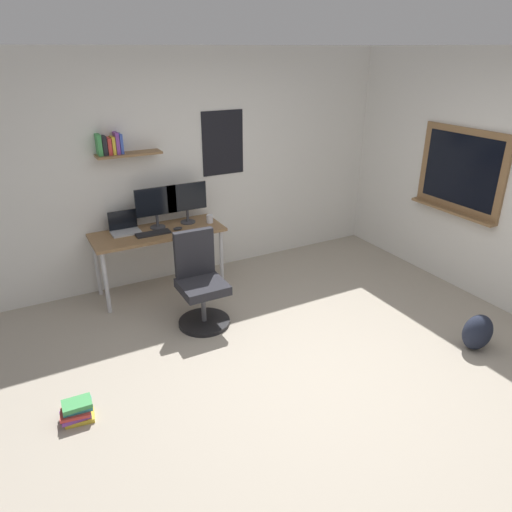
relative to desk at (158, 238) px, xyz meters
The scene contains 12 objects.
ground_plane 2.28m from the desk, 72.17° to the right, with size 5.20×5.20×0.00m, color #9E9384.
wall_back 1.00m from the desk, 28.98° to the left, with size 5.00×0.30×2.60m.
desk is the anchor object (origin of this frame).
office_chair 0.90m from the desk, 80.57° to the right, with size 0.52×0.52×0.95m.
laptop 0.38m from the desk, 156.39° to the left, with size 0.31×0.21×0.23m.
monitor_primary 0.36m from the desk, 68.84° to the left, with size 0.46×0.17×0.46m.
monitor_secondary 0.53m from the desk, 13.22° to the left, with size 0.46×0.17×0.46m.
keyboard 0.13m from the desk, 134.74° to the right, with size 0.37×0.13×0.02m, color black.
computer_mouse 0.24m from the desk, 19.07° to the right, with size 0.10×0.06×0.03m, color #262628.
coffee_mug 0.63m from the desk, ahead, with size 0.08×0.08×0.09m, color silver.
backpack 3.37m from the desk, 48.67° to the right, with size 0.32×0.22×0.35m, color #1E2333.
book_stack_on_floor 2.18m from the desk, 125.45° to the right, with size 0.25×0.20×0.16m.
Camera 1 is at (-2.02, -2.70, 2.58)m, focal length 33.12 mm.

